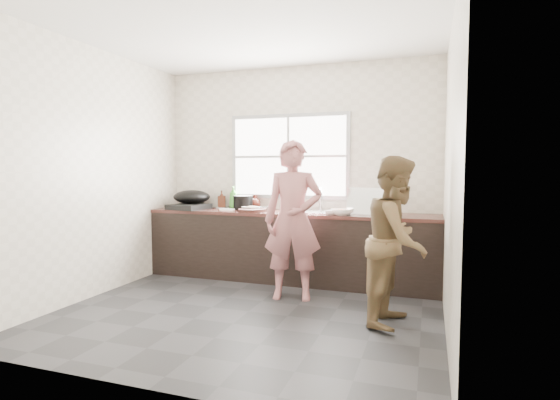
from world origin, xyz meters
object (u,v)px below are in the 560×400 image
(pot_lid_left, at_px, (185,208))
(pot_lid_right, at_px, (221,207))
(black_pot, at_px, (243,202))
(glass_jar, at_px, (234,205))
(plate_food, at_px, (227,209))
(dish_rack, at_px, (368,201))
(bowl_held, at_px, (332,212))
(wok, at_px, (192,197))
(person_side, at_px, (397,240))
(bowl_mince, at_px, (251,209))
(bottle_brown_tall, at_px, (222,200))
(cutting_board, at_px, (252,210))
(bowl_crabs, at_px, (341,213))
(woman, at_px, (293,225))
(bottle_brown_short, at_px, (255,202))
(bottle_green, at_px, (233,197))
(burner, at_px, (189,207))

(pot_lid_left, relative_size, pot_lid_right, 0.80)
(black_pot, xyz_separation_m, glass_jar, (-0.19, 0.13, -0.04))
(plate_food, bearing_deg, dish_rack, 1.02)
(bowl_held, relative_size, wok, 0.42)
(black_pot, relative_size, pot_lid_right, 0.91)
(bowl_held, xyz_separation_m, pot_lid_left, (-2.08, 0.24, -0.03))
(person_side, height_order, bowl_mince, person_side)
(dish_rack, bearing_deg, pot_lid_left, -175.76)
(bottle_brown_tall, bearing_deg, cutting_board, -31.38)
(bowl_crabs, height_order, plate_food, bowl_crabs)
(woman, xyz_separation_m, plate_food, (-1.10, 0.66, 0.08))
(bowl_crabs, height_order, black_pot, black_pot)
(bottle_brown_short, bearing_deg, woman, -48.95)
(cutting_board, bearing_deg, black_pot, 133.76)
(bottle_green, height_order, bottle_brown_short, bottle_green)
(person_side, height_order, pot_lid_left, person_side)
(bottle_green, bearing_deg, woman, -39.82)
(plate_food, bearing_deg, bowl_crabs, -5.50)
(woman, bearing_deg, glass_jar, 128.36)
(bowl_mince, xyz_separation_m, black_pot, (-0.17, 0.14, 0.06))
(bowl_mince, distance_m, black_pot, 0.23)
(cutting_board, height_order, plate_food, cutting_board)
(bowl_mince, xyz_separation_m, bowl_held, (1.08, -0.17, 0.01))
(cutting_board, xyz_separation_m, bowl_crabs, (1.13, -0.07, 0.01))
(bottle_green, bearing_deg, plate_food, -81.18)
(dish_rack, bearing_deg, person_side, -64.18)
(person_side, height_order, cutting_board, person_side)
(plate_food, bearing_deg, bowl_held, -5.92)
(pot_lid_right, bearing_deg, person_side, -29.52)
(woman, relative_size, pot_lid_left, 7.13)
(bowl_crabs, relative_size, plate_food, 0.90)
(black_pot, relative_size, plate_food, 1.25)
(cutting_board, xyz_separation_m, burner, (-0.91, 0.02, 0.02))
(cutting_board, distance_m, bottle_brown_short, 0.39)
(burner, height_order, pot_lid_right, burner)
(dish_rack, bearing_deg, glass_jar, 177.56)
(burner, xyz_separation_m, pot_lid_right, (0.29, 0.35, -0.03))
(woman, distance_m, plate_food, 1.28)
(person_side, relative_size, bottle_green, 5.08)
(bowl_held, bearing_deg, bowl_mince, 170.99)
(bottle_brown_tall, xyz_separation_m, pot_lid_right, (-0.01, 0.00, -0.10))
(bowl_held, height_order, dish_rack, dish_rack)
(dish_rack, height_order, pot_lid_left, dish_rack)
(cutting_board, bearing_deg, wok, 169.07)
(pot_lid_left, distance_m, pot_lid_right, 0.48)
(bottle_green, xyz_separation_m, bottle_brown_short, (0.31, 0.00, -0.06))
(glass_jar, xyz_separation_m, burner, (-0.49, -0.35, -0.01))
(bottle_green, relative_size, dish_rack, 0.70)
(plate_food, relative_size, glass_jar, 2.15)
(wok, xyz_separation_m, dish_rack, (2.37, -0.08, 0.01))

